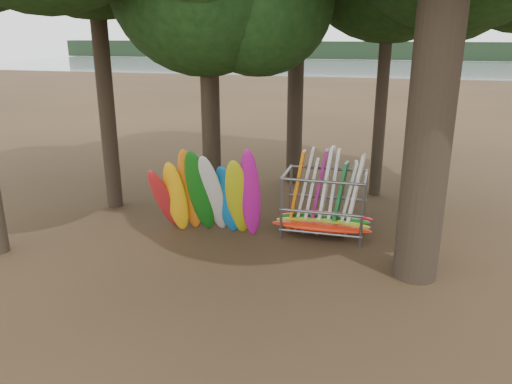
# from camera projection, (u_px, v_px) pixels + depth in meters

# --- Properties ---
(ground) EXTENTS (120.00, 120.00, 0.00)m
(ground) POSITION_uv_depth(u_px,v_px,m) (248.00, 255.00, 14.12)
(ground) COLOR #47331E
(ground) RESTS_ON ground
(lake) EXTENTS (160.00, 160.00, 0.00)m
(lake) POSITION_uv_depth(u_px,v_px,m) (364.00, 78.00, 69.36)
(lake) COLOR gray
(lake) RESTS_ON ground
(far_shore) EXTENTS (160.00, 4.00, 4.00)m
(far_shore) POSITION_uv_depth(u_px,v_px,m) (377.00, 51.00, 114.79)
(far_shore) COLOR black
(far_shore) RESTS_ON ground
(kayak_row) EXTENTS (3.44, 1.88, 3.14)m
(kayak_row) POSITION_uv_depth(u_px,v_px,m) (209.00, 196.00, 14.94)
(kayak_row) COLOR red
(kayak_row) RESTS_ON ground
(storage_rack) EXTENTS (3.03, 1.58, 2.76)m
(storage_rack) POSITION_uv_depth(u_px,v_px,m) (324.00, 205.00, 15.38)
(storage_rack) COLOR slate
(storage_rack) RESTS_ON ground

